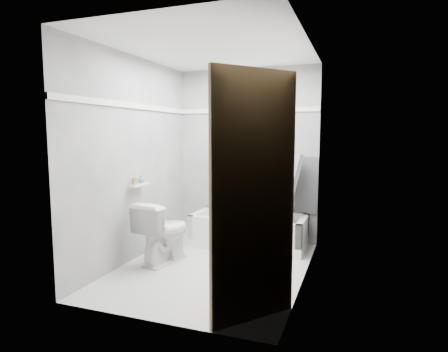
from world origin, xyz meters
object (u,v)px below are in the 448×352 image
at_px(soap_bottle_b, 141,179).
at_px(soap_bottle_a, 135,180).
at_px(toilet, 164,232).
at_px(bathtub, 249,230).
at_px(door, 278,207).
at_px(office_chair, 265,196).

bearing_deg(soap_bottle_b, soap_bottle_a, -90.00).
height_order(toilet, soap_bottle_b, soap_bottle_b).
xyz_separation_m(bathtub, toilet, (-0.76, -0.94, 0.15)).
distance_m(toilet, soap_bottle_a, 0.69).
bearing_deg(toilet, door, 151.94).
bearing_deg(toilet, soap_bottle_b, 1.31).
bearing_deg(bathtub, toilet, -129.06).
distance_m(bathtub, toilet, 1.22).
height_order(toilet, soap_bottle_a, soap_bottle_a).
xyz_separation_m(bathtub, door, (0.84, -2.21, 0.79)).
xyz_separation_m(door, soap_bottle_b, (-1.92, 1.32, -0.04)).
bearing_deg(soap_bottle_a, bathtub, 43.56).
height_order(toilet, door, door).
relative_size(bathtub, soap_bottle_b, 15.50).
relative_size(bathtub, office_chair, 1.33).
bearing_deg(soap_bottle_b, office_chair, 35.20).
bearing_deg(office_chair, soap_bottle_b, -108.41).
bearing_deg(bathtub, soap_bottle_b, -140.59).
bearing_deg(soap_bottle_a, toilet, 15.56).
distance_m(toilet, door, 2.14).
height_order(office_chair, soap_bottle_a, office_chair).
bearing_deg(door, toilet, 141.60).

